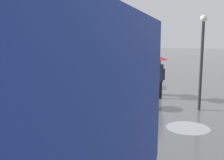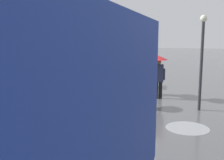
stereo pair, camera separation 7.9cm
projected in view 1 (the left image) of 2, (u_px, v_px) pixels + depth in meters
name	position (u px, v px, depth m)	size (l,w,h in m)	color
ground_plane	(132.00, 96.00, 14.28)	(90.00, 90.00, 0.00)	#5B5B5E
slush_patch_near_cluster	(188.00, 128.00, 9.52)	(1.45, 1.45, 0.01)	#999BA0
slush_patch_under_van	(95.00, 85.00, 17.31)	(1.71, 1.71, 0.01)	#ADAFB5
cargo_van_parked_right	(75.00, 69.00, 15.56)	(2.31, 5.39, 2.60)	#B7BABF
shopping_cart_vendor	(118.00, 89.00, 13.27)	(0.75, 0.93, 1.04)	red
hand_dolly_boxes	(99.00, 85.00, 13.47)	(0.53, 0.71, 1.32)	#515156
pedestrian_pink_side	(158.00, 66.00, 13.56)	(1.04, 1.04, 2.15)	black
pedestrian_black_side	(102.00, 70.00, 12.07)	(1.04, 1.04, 2.15)	black
pedestrian_white_side	(131.00, 64.00, 14.48)	(1.04, 1.04, 2.15)	black
bare_tree_far	(78.00, 124.00, 3.81)	(0.99, 1.25, 3.98)	#423323
street_lamp	(202.00, 53.00, 11.34)	(0.28, 0.28, 3.86)	#2D2D33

